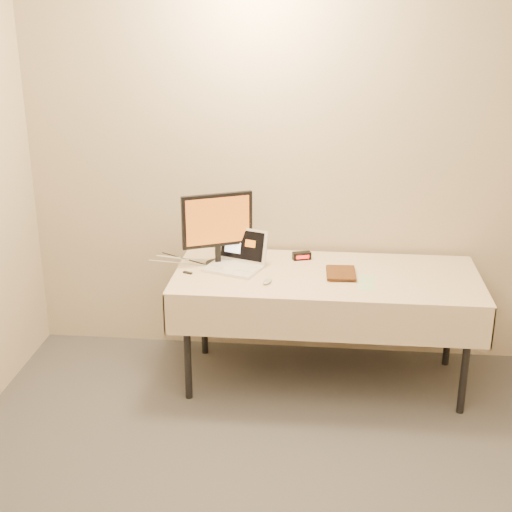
# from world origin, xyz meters

# --- Properties ---
(back_wall) EXTENTS (4.00, 0.10, 2.70)m
(back_wall) POSITION_xyz_m (0.00, 2.50, 1.35)
(back_wall) COLOR beige
(back_wall) RESTS_ON ground
(table) EXTENTS (1.86, 0.81, 0.74)m
(table) POSITION_xyz_m (0.00, 2.05, 0.68)
(table) COLOR black
(table) RESTS_ON ground
(laptop) EXTENTS (0.40, 0.38, 0.23)m
(laptop) POSITION_xyz_m (-0.56, 2.11, 0.79)
(laptop) COLOR white
(laptop) RESTS_ON table
(monitor) EXTENTS (0.42, 0.21, 0.46)m
(monitor) POSITION_xyz_m (-0.68, 2.14, 1.01)
(monitor) COLOR black
(monitor) RESTS_ON table
(book) EXTENTS (0.18, 0.03, 0.24)m
(book) POSITION_xyz_m (-0.00, 2.03, 0.86)
(book) COLOR brown
(book) RESTS_ON table
(alarm_clock) EXTENTS (0.13, 0.08, 0.05)m
(alarm_clock) POSITION_xyz_m (-0.16, 2.29, 0.76)
(alarm_clock) COLOR black
(alarm_clock) RESTS_ON table
(clicker) EXTENTS (0.07, 0.10, 0.02)m
(clicker) POSITION_xyz_m (-0.35, 1.86, 0.75)
(clicker) COLOR #BDBDBF
(clicker) RESTS_ON table
(paper_form) EXTENTS (0.11, 0.25, 0.00)m
(paper_form) POSITION_xyz_m (0.24, 1.93, 0.74)
(paper_form) COLOR #B2DFB2
(paper_form) RESTS_ON table
(usb_dongle) EXTENTS (0.06, 0.04, 0.01)m
(usb_dongle) POSITION_xyz_m (-0.85, 1.97, 0.74)
(usb_dongle) COLOR black
(usb_dongle) RESTS_ON table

